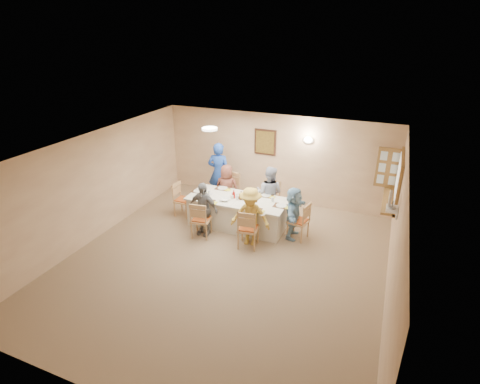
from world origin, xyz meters
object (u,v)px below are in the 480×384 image
at_px(diner_front_right, 250,217).
at_px(dining_table, 238,212).
at_px(chair_right_end, 298,220).
at_px(desk_fan, 392,202).
at_px(serving_hatch, 399,180).
at_px(diner_back_right, 269,193).
at_px(chair_back_right, 270,200).
at_px(caregiver, 219,173).
at_px(chair_front_left, 201,219).
at_px(chair_front_right, 248,228).
at_px(diner_back_left, 227,188).
at_px(chair_back_left, 229,192).
at_px(diner_right_end, 293,213).
at_px(chair_left_end, 183,200).
at_px(diner_front_left, 203,209).
at_px(condiment_ketchup, 234,194).

bearing_deg(diner_front_right, dining_table, 124.30).
bearing_deg(chair_right_end, desk_fan, 84.73).
height_order(serving_hatch, diner_back_right, serving_hatch).
relative_size(chair_back_right, caregiver, 0.55).
xyz_separation_m(chair_front_left, chair_front_right, (1.20, 0.00, 0.01)).
relative_size(chair_back_right, diner_back_left, 0.73).
relative_size(chair_front_right, diner_back_right, 0.66).
xyz_separation_m(diner_front_right, caregiver, (-1.65, 1.83, 0.17)).
relative_size(desk_fan, caregiver, 0.17).
relative_size(dining_table, diner_front_right, 1.75).
height_order(dining_table, diner_back_left, diner_back_left).
bearing_deg(chair_front_left, dining_table, -135.76).
xyz_separation_m(chair_back_left, chair_front_right, (1.20, -1.60, -0.04)).
bearing_deg(chair_back_left, serving_hatch, 11.07).
relative_size(chair_right_end, diner_front_right, 0.66).
height_order(chair_right_end, diner_back_left, diner_back_left).
distance_m(chair_front_left, diner_right_end, 2.18).
distance_m(chair_front_right, diner_back_left, 1.91).
relative_size(chair_left_end, diner_front_left, 0.68).
xyz_separation_m(chair_right_end, diner_back_right, (-0.95, 0.68, 0.26)).
relative_size(desk_fan, diner_front_left, 0.22).
height_order(serving_hatch, chair_front_right, serving_hatch).
height_order(serving_hatch, diner_back_left, serving_hatch).
xyz_separation_m(serving_hatch, diner_back_left, (-4.17, -0.10, -0.84)).
distance_m(chair_back_left, diner_back_right, 1.22).
relative_size(chair_right_end, diner_back_left, 0.70).
relative_size(serving_hatch, chair_back_right, 1.57).
distance_m(dining_table, chair_left_end, 1.55).
distance_m(chair_back_left, chair_front_left, 1.60).
xyz_separation_m(chair_front_left, chair_right_end, (2.15, 0.80, 0.00)).
bearing_deg(chair_left_end, dining_table, -89.06).
distance_m(caregiver, condiment_ketchup, 1.51).
relative_size(chair_front_right, diner_front_left, 0.71).
distance_m(diner_back_left, condiment_ketchup, 0.89).
distance_m(chair_front_left, diner_back_left, 1.49).
relative_size(chair_left_end, diner_back_right, 0.63).
distance_m(chair_back_left, diner_front_left, 1.49).
xyz_separation_m(desk_fan, chair_right_end, (-1.91, 0.57, -1.09)).
bearing_deg(caregiver, chair_back_right, 159.89).
relative_size(serving_hatch, diner_back_left, 1.14).
xyz_separation_m(chair_back_right, diner_front_left, (-1.20, -1.48, 0.19)).
bearing_deg(chair_back_right, diner_right_end, -47.96).
height_order(chair_front_left, diner_front_left, diner_front_left).
bearing_deg(diner_front_left, condiment_ketchup, 58.29).
bearing_deg(chair_front_left, diner_right_end, -167.29).
distance_m(serving_hatch, chair_left_end, 5.28).
relative_size(dining_table, diner_front_left, 1.83).
height_order(dining_table, diner_right_end, diner_right_end).
xyz_separation_m(diner_back_left, diner_front_left, (0.00, -1.36, 0.01)).
bearing_deg(diner_right_end, diner_back_left, 68.59).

